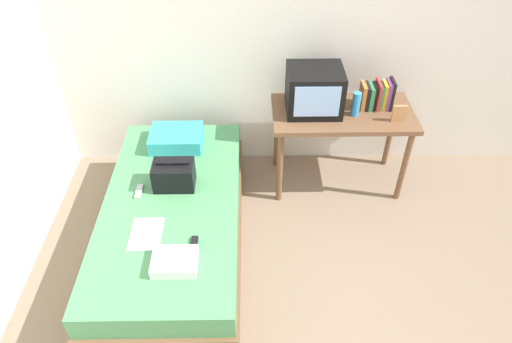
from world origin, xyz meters
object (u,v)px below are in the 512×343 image
at_px(desk, 342,121).
at_px(picture_frame, 399,113).
at_px(bed, 174,225).
at_px(water_bottle, 356,104).
at_px(folded_towel, 175,262).
at_px(pillow, 176,138).
at_px(tv, 314,90).
at_px(handbag, 174,175).
at_px(remote_dark, 194,246).
at_px(remote_silver, 139,192).
at_px(book_row, 377,95).
at_px(magazine, 146,234).

bearing_deg(desk, picture_frame, -20.07).
height_order(bed, picture_frame, picture_frame).
distance_m(water_bottle, folded_towel, 1.89).
bearing_deg(pillow, picture_frame, -1.80).
distance_m(bed, folded_towel, 0.66).
bearing_deg(picture_frame, desk, 159.93).
bearing_deg(tv, bed, -143.47).
bearing_deg(folded_towel, bed, 100.13).
relative_size(handbag, remote_dark, 1.92).
distance_m(water_bottle, remote_silver, 1.82).
xyz_separation_m(water_bottle, book_row, (0.19, 0.11, 0.01)).
bearing_deg(book_row, tv, -176.41).
bearing_deg(pillow, remote_dark, -77.90).
height_order(remote_silver, folded_towel, folded_towel).
distance_m(picture_frame, handbag, 1.81).
bearing_deg(desk, water_bottle, -31.95).
relative_size(book_row, pillow, 0.60).
distance_m(desk, pillow, 1.38).
height_order(tv, book_row, tv).
bearing_deg(bed, book_row, 27.61).
bearing_deg(book_row, remote_silver, -157.98).
height_order(magazine, remote_silver, remote_silver).
xyz_separation_m(water_bottle, pillow, (-1.46, -0.04, -0.29)).
bearing_deg(bed, pillow, 92.59).
height_order(desk, book_row, book_row).
bearing_deg(magazine, pillow, 84.82).
distance_m(handbag, magazine, 0.52).
bearing_deg(picture_frame, pillow, 178.20).
height_order(magazine, remote_dark, remote_dark).
bearing_deg(remote_dark, picture_frame, 34.60).
bearing_deg(remote_dark, remote_silver, 130.52).
relative_size(picture_frame, pillow, 0.34).
xyz_separation_m(picture_frame, folded_towel, (-1.65, -1.22, -0.29)).
relative_size(desk, pillow, 2.74).
relative_size(bed, folded_towel, 7.14).
relative_size(book_row, remote_silver, 1.78).
relative_size(water_bottle, pillow, 0.47).
height_order(picture_frame, handbag, picture_frame).
bearing_deg(bed, remote_silver, 158.66).
height_order(remote_dark, folded_towel, folded_towel).
height_order(water_bottle, pillow, water_bottle).
bearing_deg(bed, picture_frame, 19.83).
xyz_separation_m(book_row, remote_dark, (-1.41, -1.28, -0.35)).
relative_size(tv, pillow, 1.04).
height_order(handbag, magazine, handbag).
relative_size(tv, book_row, 1.72).
xyz_separation_m(bed, water_bottle, (1.43, 0.73, 0.60)).
relative_size(handbag, remote_silver, 2.08).
xyz_separation_m(tv, handbag, (-1.08, -0.64, -0.33)).
xyz_separation_m(bed, magazine, (-0.12, -0.32, 0.26)).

